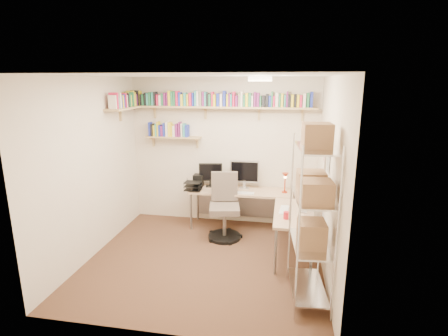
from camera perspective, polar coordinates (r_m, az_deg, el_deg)
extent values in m
plane|color=#49291F|center=(5.06, -3.21, -14.79)|extent=(3.20, 3.20, 0.00)
cube|color=beige|center=(6.02, -0.13, 2.65)|extent=(3.20, 0.04, 2.50)
cube|color=beige|center=(5.19, -20.88, -0.12)|extent=(0.04, 3.00, 2.50)
cube|color=beige|center=(4.50, 16.81, -1.84)|extent=(0.04, 3.00, 2.50)
cube|color=beige|center=(3.22, -9.64, -7.75)|extent=(3.20, 0.04, 2.50)
cube|color=white|center=(4.43, -3.66, 14.83)|extent=(3.20, 3.00, 0.04)
cube|color=white|center=(4.97, 16.24, 3.20)|extent=(0.01, 0.30, 0.42)
cube|color=white|center=(4.59, 16.70, 1.67)|extent=(0.01, 0.28, 0.38)
cylinder|color=#FFEAC6|center=(4.52, 5.90, 14.26)|extent=(0.30, 0.30, 0.06)
cube|color=tan|center=(5.79, -0.35, 9.90)|extent=(3.05, 0.25, 0.03)
cube|color=tan|center=(5.84, -15.71, 9.42)|extent=(0.25, 1.00, 0.03)
cube|color=tan|center=(6.09, -8.23, 5.03)|extent=(0.95, 0.20, 0.02)
cube|color=tan|center=(6.19, -11.38, 9.24)|extent=(0.03, 0.20, 0.20)
cube|color=tan|center=(5.92, -3.13, 9.29)|extent=(0.03, 0.20, 0.20)
cube|color=tan|center=(5.79, 5.70, 9.13)|extent=(0.03, 0.20, 0.20)
cube|color=tan|center=(5.78, 12.72, 8.85)|extent=(0.03, 0.20, 0.20)
cube|color=black|center=(6.22, -13.97, 10.82)|extent=(0.04, 0.13, 0.20)
cube|color=yellow|center=(6.20, -13.60, 11.02)|extent=(0.03, 0.12, 0.24)
cube|color=black|center=(6.19, -13.26, 10.80)|extent=(0.03, 0.15, 0.19)
cube|color=#267447|center=(6.17, -12.94, 10.80)|extent=(0.03, 0.15, 0.19)
cube|color=black|center=(6.15, -12.57, 10.93)|extent=(0.03, 0.14, 0.21)
cube|color=teal|center=(6.14, -12.22, 10.90)|extent=(0.03, 0.15, 0.20)
cube|color=#267447|center=(6.12, -11.88, 11.00)|extent=(0.03, 0.14, 0.22)
cube|color=teal|center=(6.11, -11.45, 11.01)|extent=(0.04, 0.11, 0.22)
cube|color=black|center=(6.09, -11.11, 11.05)|extent=(0.03, 0.14, 0.23)
cube|color=#DB1D4B|center=(6.08, -10.70, 10.85)|extent=(0.04, 0.11, 0.18)
cube|color=white|center=(6.06, -10.28, 10.81)|extent=(0.04, 0.13, 0.17)
cube|color=#267447|center=(6.05, -9.91, 10.96)|extent=(0.04, 0.12, 0.20)
cube|color=#721E64|center=(6.03, -9.51, 11.03)|extent=(0.04, 0.14, 0.21)
cube|color=#721E64|center=(6.02, -9.13, 11.08)|extent=(0.02, 0.12, 0.22)
cube|color=yellow|center=(6.01, -8.78, 11.21)|extent=(0.04, 0.15, 0.25)
cube|color=#267447|center=(5.99, -8.37, 11.17)|extent=(0.04, 0.14, 0.24)
cube|color=#267447|center=(5.98, -7.99, 11.14)|extent=(0.03, 0.13, 0.23)
cube|color=#DB1D4B|center=(5.97, -7.56, 11.20)|extent=(0.04, 0.15, 0.24)
cube|color=#2231AF|center=(5.95, -7.18, 11.10)|extent=(0.03, 0.14, 0.22)
cube|color=yellow|center=(5.94, -6.80, 10.95)|extent=(0.04, 0.13, 0.19)
cube|color=teal|center=(5.93, -6.30, 11.09)|extent=(0.04, 0.12, 0.21)
cube|color=yellow|center=(5.91, -5.85, 10.99)|extent=(0.03, 0.13, 0.19)
cube|color=#DB1D4B|center=(5.90, -5.40, 11.10)|extent=(0.04, 0.14, 0.21)
cube|color=#2231AF|center=(5.89, -4.99, 11.11)|extent=(0.03, 0.14, 0.22)
cube|color=teal|center=(5.88, -4.61, 11.27)|extent=(0.03, 0.11, 0.25)
cube|color=white|center=(5.87, -4.23, 11.24)|extent=(0.04, 0.12, 0.24)
cube|color=gray|center=(5.86, -3.76, 11.21)|extent=(0.04, 0.14, 0.23)
cube|color=#721E64|center=(5.85, -3.33, 11.21)|extent=(0.04, 0.14, 0.23)
cube|color=teal|center=(5.84, -2.98, 11.19)|extent=(0.03, 0.14, 0.23)
cube|color=black|center=(5.83, -2.66, 11.06)|extent=(0.03, 0.15, 0.20)
cube|color=#267447|center=(5.83, -2.25, 10.99)|extent=(0.04, 0.14, 0.19)
cube|color=#DB1D4B|center=(5.82, -1.85, 11.20)|extent=(0.02, 0.15, 0.23)
cube|color=yellow|center=(5.81, -1.47, 10.98)|extent=(0.04, 0.14, 0.19)
cube|color=#2231AF|center=(5.80, -0.92, 11.06)|extent=(0.04, 0.14, 0.20)
cube|color=white|center=(5.79, -0.41, 11.04)|extent=(0.04, 0.13, 0.20)
cube|color=#2231AF|center=(5.78, 0.11, 11.28)|extent=(0.04, 0.12, 0.25)
cube|color=yellow|center=(5.77, 0.62, 10.99)|extent=(0.03, 0.14, 0.19)
cube|color=#721E64|center=(5.77, 0.93, 11.08)|extent=(0.03, 0.14, 0.21)
cube|color=teal|center=(5.76, 1.22, 10.98)|extent=(0.02, 0.13, 0.19)
cube|color=#DB1D4B|center=(5.75, 1.65, 11.20)|extent=(0.03, 0.14, 0.24)
cube|color=#721E64|center=(5.75, 2.12, 10.88)|extent=(0.04, 0.14, 0.18)
cube|color=gray|center=(5.74, 2.57, 11.13)|extent=(0.03, 0.14, 0.23)
cube|color=white|center=(5.74, 2.94, 11.17)|extent=(0.03, 0.13, 0.24)
cube|color=#267447|center=(5.73, 3.36, 10.91)|extent=(0.03, 0.12, 0.19)
cube|color=yellow|center=(5.73, 3.78, 11.05)|extent=(0.04, 0.13, 0.22)
cube|color=#267447|center=(5.72, 4.26, 11.05)|extent=(0.04, 0.12, 0.22)
cube|color=white|center=(5.72, 4.68, 10.82)|extent=(0.02, 0.14, 0.17)
cube|color=#721E64|center=(5.71, 5.08, 11.11)|extent=(0.03, 0.14, 0.23)
cube|color=#721E64|center=(5.71, 5.58, 11.03)|extent=(0.04, 0.11, 0.22)
cube|color=#267447|center=(5.71, 6.01, 10.78)|extent=(0.02, 0.15, 0.17)
cube|color=black|center=(5.71, 6.48, 10.79)|extent=(0.04, 0.14, 0.18)
cube|color=black|center=(5.70, 7.06, 10.89)|extent=(0.04, 0.13, 0.20)
cube|color=#2231AF|center=(5.70, 7.51, 10.74)|extent=(0.03, 0.12, 0.17)
cube|color=#267447|center=(5.70, 7.85, 11.06)|extent=(0.02, 0.15, 0.24)
cube|color=#DB1D4B|center=(5.70, 8.17, 10.71)|extent=(0.03, 0.15, 0.17)
cube|color=white|center=(5.69, 8.63, 10.95)|extent=(0.04, 0.12, 0.22)
cube|color=#267447|center=(5.69, 9.09, 10.85)|extent=(0.03, 0.12, 0.21)
cube|color=yellow|center=(5.69, 9.47, 10.86)|extent=(0.03, 0.13, 0.21)
cube|color=teal|center=(5.69, 9.90, 10.73)|extent=(0.02, 0.14, 0.19)
cube|color=#721E64|center=(5.69, 10.26, 10.98)|extent=(0.03, 0.13, 0.24)
cube|color=black|center=(5.69, 10.63, 10.71)|extent=(0.04, 0.14, 0.19)
cube|color=yellow|center=(5.69, 11.09, 10.71)|extent=(0.04, 0.15, 0.19)
cube|color=black|center=(5.69, 11.57, 10.71)|extent=(0.04, 0.11, 0.20)
cube|color=yellow|center=(5.70, 12.00, 10.67)|extent=(0.04, 0.14, 0.20)
cube|color=#DB1D4B|center=(5.70, 12.42, 10.61)|extent=(0.03, 0.14, 0.19)
cube|color=white|center=(5.70, 12.96, 10.73)|extent=(0.04, 0.14, 0.22)
cube|color=#267447|center=(5.70, 13.52, 10.73)|extent=(0.04, 0.11, 0.22)
cube|color=#2231AF|center=(5.71, 14.08, 10.79)|extent=(0.04, 0.14, 0.24)
cube|color=white|center=(5.45, -17.76, 10.21)|extent=(0.12, 0.04, 0.20)
cube|color=#DB1D4B|center=(5.49, -17.56, 10.43)|extent=(0.14, 0.04, 0.24)
cube|color=teal|center=(5.53, -17.33, 10.20)|extent=(0.11, 0.03, 0.18)
cube|color=white|center=(5.57, -17.14, 10.46)|extent=(0.15, 0.04, 0.23)
cube|color=#2231AF|center=(5.62, -16.88, 10.24)|extent=(0.12, 0.04, 0.18)
cube|color=yellow|center=(5.66, -16.67, 10.33)|extent=(0.13, 0.04, 0.19)
cube|color=#2231AF|center=(5.70, -16.46, 10.44)|extent=(0.12, 0.04, 0.20)
cube|color=#DB1D4B|center=(5.74, -16.25, 10.57)|extent=(0.14, 0.03, 0.22)
cube|color=white|center=(5.78, -16.07, 10.45)|extent=(0.13, 0.03, 0.19)
cube|color=black|center=(5.81, -15.93, 10.61)|extent=(0.15, 0.03, 0.22)
cube|color=yellow|center=(5.84, -15.78, 10.67)|extent=(0.11, 0.03, 0.22)
cube|color=#267447|center=(5.88, -15.58, 10.64)|extent=(0.13, 0.04, 0.21)
cube|color=yellow|center=(5.92, -15.39, 10.53)|extent=(0.12, 0.03, 0.18)
cube|color=#267447|center=(5.97, -15.20, 10.78)|extent=(0.15, 0.04, 0.23)
cube|color=yellow|center=(6.01, -15.02, 10.91)|extent=(0.14, 0.02, 0.25)
cube|color=yellow|center=(6.05, -14.82, 10.65)|extent=(0.12, 0.04, 0.19)
cube|color=yellow|center=(6.08, -14.68, 10.82)|extent=(0.11, 0.02, 0.22)
cube|color=#721E64|center=(6.12, -14.53, 10.69)|extent=(0.12, 0.04, 0.19)
cube|color=black|center=(6.16, -14.35, 11.02)|extent=(0.14, 0.04, 0.25)
cube|color=yellow|center=(6.20, -14.18, 11.03)|extent=(0.13, 0.03, 0.25)
cube|color=#2231AF|center=(6.21, -11.92, 6.26)|extent=(0.03, 0.13, 0.24)
cube|color=black|center=(6.20, -11.58, 6.13)|extent=(0.02, 0.14, 0.21)
cube|color=yellow|center=(6.18, -11.20, 6.02)|extent=(0.04, 0.12, 0.18)
cube|color=teal|center=(6.17, -10.90, 6.13)|extent=(0.02, 0.14, 0.21)
cube|color=yellow|center=(6.15, -10.63, 6.31)|extent=(0.02, 0.13, 0.25)
cube|color=#2231AF|center=(6.15, -10.35, 6.05)|extent=(0.03, 0.13, 0.19)
cube|color=#721E64|center=(6.13, -10.00, 5.99)|extent=(0.04, 0.12, 0.18)
cube|color=#2231AF|center=(6.12, -9.62, 6.21)|extent=(0.04, 0.13, 0.23)
cube|color=white|center=(6.10, -9.19, 6.31)|extent=(0.04, 0.15, 0.25)
cube|color=yellow|center=(6.09, -8.77, 6.26)|extent=(0.04, 0.13, 0.24)
cube|color=yellow|center=(6.08, -8.41, 6.05)|extent=(0.02, 0.14, 0.19)
cube|color=white|center=(6.06, -8.05, 6.01)|extent=(0.04, 0.14, 0.19)
cube|color=#721E64|center=(6.05, -7.63, 6.15)|extent=(0.04, 0.15, 0.22)
cube|color=#721E64|center=(6.03, -7.20, 6.30)|extent=(0.02, 0.15, 0.25)
cube|color=white|center=(6.02, -6.84, 6.18)|extent=(0.03, 0.11, 0.22)
cube|color=teal|center=(6.01, -6.45, 6.16)|extent=(0.04, 0.11, 0.22)
cube|color=#2231AF|center=(6.00, -6.02, 6.05)|extent=(0.04, 0.15, 0.20)
cube|color=tan|center=(5.85, 2.78, -3.80)|extent=(1.71, 0.54, 0.04)
cube|color=tan|center=(4.99, 11.33, -7.26)|extent=(0.54, 1.17, 0.04)
cylinder|color=gray|center=(5.91, -5.41, -7.10)|extent=(0.04, 0.04, 0.63)
cylinder|color=gray|center=(6.31, -4.34, -5.66)|extent=(0.04, 0.04, 0.63)
cylinder|color=gray|center=(6.14, 13.10, -6.56)|extent=(0.04, 0.04, 0.63)
cylinder|color=gray|center=(4.63, 8.39, -13.38)|extent=(0.04, 0.04, 0.63)
cylinder|color=gray|center=(4.65, 14.09, -13.58)|extent=(0.04, 0.04, 0.63)
cube|color=gray|center=(6.16, 3.02, -5.69)|extent=(1.62, 0.02, 0.49)
cube|color=silver|center=(5.86, 3.38, -0.57)|extent=(0.49, 0.03, 0.38)
cube|color=black|center=(5.84, 3.36, -0.62)|extent=(0.45, 0.00, 0.33)
cube|color=black|center=(5.96, -2.21, -0.66)|extent=(0.40, 0.03, 0.31)
cube|color=black|center=(4.94, 12.94, -3.91)|extent=(0.03, 0.52, 0.34)
cube|color=white|center=(4.94, 12.73, -3.91)|extent=(0.00, 0.47, 0.29)
cube|color=white|center=(5.69, 3.02, -4.07)|extent=(0.38, 0.12, 0.01)
cube|color=white|center=(5.02, 9.78, -6.75)|extent=(0.12, 0.36, 0.01)
cylinder|color=#A0280D|center=(5.80, 9.85, -3.87)|extent=(0.09, 0.09, 0.02)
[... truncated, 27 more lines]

